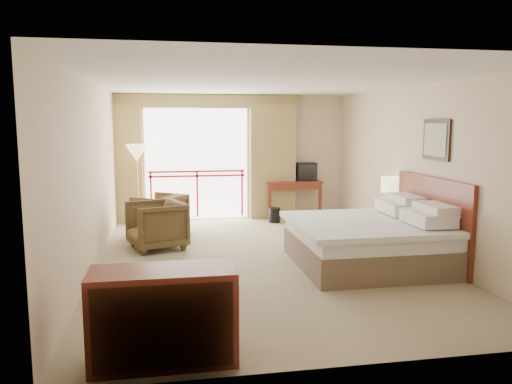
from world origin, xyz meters
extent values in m
plane|color=#958763|center=(0.00, 0.00, 0.00)|extent=(7.00, 7.00, 0.00)
plane|color=white|center=(0.00, 0.00, 2.70)|extent=(7.00, 7.00, 0.00)
plane|color=beige|center=(0.00, 3.50, 1.35)|extent=(5.00, 0.00, 5.00)
plane|color=beige|center=(0.00, -3.50, 1.35)|extent=(5.00, 0.00, 5.00)
plane|color=beige|center=(-2.50, 0.00, 1.35)|extent=(0.00, 7.00, 7.00)
plane|color=beige|center=(2.50, 0.00, 1.35)|extent=(0.00, 7.00, 7.00)
plane|color=white|center=(-0.80, 3.48, 1.20)|extent=(2.40, 0.00, 2.40)
cube|color=#B8150F|center=(-0.80, 3.46, 0.95)|extent=(2.09, 0.03, 0.04)
cube|color=#B8150F|center=(-0.80, 3.46, 1.05)|extent=(2.09, 0.03, 0.04)
cube|color=#B8150F|center=(-1.79, 3.46, 0.55)|extent=(0.04, 0.03, 1.00)
cube|color=#B8150F|center=(-0.80, 3.46, 0.55)|extent=(0.04, 0.03, 1.00)
cube|color=#B8150F|center=(0.19, 3.46, 0.55)|extent=(0.04, 0.03, 1.00)
cube|color=olive|center=(-2.45, 3.35, 1.25)|extent=(1.00, 0.26, 2.50)
cube|color=olive|center=(0.85, 3.35, 1.25)|extent=(1.00, 0.26, 2.50)
cube|color=olive|center=(-0.80, 3.38, 2.55)|extent=(4.40, 0.22, 0.28)
cube|color=silver|center=(1.30, 3.47, 2.35)|extent=(0.50, 0.04, 0.50)
cube|color=brown|center=(1.45, -0.60, 0.20)|extent=(2.05, 2.00, 0.40)
cube|color=white|center=(1.45, -0.60, 0.50)|extent=(2.01, 1.96, 0.22)
cube|color=white|center=(1.40, -0.60, 0.63)|extent=(2.09, 2.06, 0.08)
cube|color=white|center=(2.15, -1.05, 0.78)|extent=(0.50, 0.75, 0.18)
cube|color=white|center=(2.15, -0.15, 0.78)|extent=(0.50, 0.75, 0.18)
cube|color=white|center=(2.28, -1.05, 0.90)|extent=(0.40, 0.70, 0.14)
cube|color=white|center=(2.28, -0.15, 0.90)|extent=(0.40, 0.70, 0.14)
cube|color=#5F2116|center=(2.46, -0.60, 0.65)|extent=(0.06, 2.10, 1.30)
cube|color=black|center=(2.48, -0.60, 1.85)|extent=(0.03, 0.72, 0.60)
cube|color=silver|center=(2.46, -0.60, 1.85)|extent=(0.01, 0.60, 0.48)
cube|color=#5F2116|center=(2.35, 0.56, 0.30)|extent=(0.44, 0.51, 0.60)
cylinder|color=tan|center=(2.35, 0.61, 0.64)|extent=(0.13, 0.13, 0.04)
cylinder|color=tan|center=(2.35, 0.61, 0.80)|extent=(0.03, 0.03, 0.33)
cylinder|color=#FFE5B2|center=(2.35, 0.61, 1.04)|extent=(0.32, 0.32, 0.26)
cube|color=black|center=(2.30, 0.41, 0.64)|extent=(0.20, 0.18, 0.08)
cube|color=#5F2116|center=(1.31, 3.37, 0.79)|extent=(1.25, 0.60, 0.05)
cube|color=#5F2116|center=(0.74, 3.11, 0.38)|extent=(0.06, 0.06, 0.77)
cube|color=#5F2116|center=(1.89, 3.11, 0.38)|extent=(0.06, 0.06, 0.77)
cube|color=#5F2116|center=(0.74, 3.63, 0.38)|extent=(0.06, 0.06, 0.77)
cube|color=#5F2116|center=(1.89, 3.63, 0.38)|extent=(0.06, 0.06, 0.77)
cube|color=#5F2116|center=(1.31, 3.63, 0.47)|extent=(1.14, 0.03, 0.57)
cube|color=#5F2116|center=(1.31, 3.10, 0.71)|extent=(1.14, 0.03, 0.12)
cube|color=black|center=(1.61, 3.37, 1.01)|extent=(0.44, 0.34, 0.40)
cube|color=black|center=(1.61, 3.20, 1.01)|extent=(0.40, 0.02, 0.32)
cylinder|color=black|center=(0.96, 3.37, 0.94)|extent=(0.14, 0.14, 0.26)
cylinder|color=white|center=(1.11, 3.32, 0.87)|extent=(0.09, 0.09, 0.11)
cylinder|color=black|center=(0.78, 2.79, 0.16)|extent=(0.26, 0.26, 0.31)
imported|color=#45351C|center=(-1.59, 2.16, 0.00)|extent=(1.15, 1.14, 0.76)
imported|color=#45351C|center=(-1.64, 0.96, 0.00)|extent=(1.10, 1.09, 0.80)
cylinder|color=black|center=(-1.78, 1.44, 0.47)|extent=(0.45, 0.45, 0.04)
cylinder|color=black|center=(-1.78, 1.44, 0.24)|extent=(0.05, 0.05, 0.45)
cylinder|color=black|center=(-1.78, 1.44, 0.02)|extent=(0.32, 0.32, 0.03)
imported|color=white|center=(-1.78, 1.44, 0.49)|extent=(0.23, 0.24, 0.02)
cylinder|color=tan|center=(-2.03, 2.77, 0.01)|extent=(0.27, 0.27, 0.03)
cylinder|color=tan|center=(-2.03, 2.77, 0.73)|extent=(0.03, 0.03, 1.46)
cone|color=#FFE5B2|center=(-2.03, 2.77, 1.50)|extent=(0.43, 0.43, 0.34)
cube|color=#5F2116|center=(-1.50, -3.13, 0.42)|extent=(1.26, 0.53, 0.84)
cube|color=black|center=(-1.50, -3.39, 0.42)|extent=(1.16, 0.02, 0.74)
camera|label=1|loc=(-1.43, -7.38, 2.10)|focal=35.00mm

